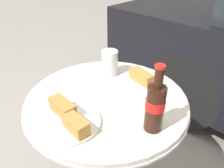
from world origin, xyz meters
TOP-DOWN VIEW (x-y plane):
  - bistro_table at (0.00, 0.00)m, footprint 0.69×0.69m
  - cola_bottle_left at (0.25, -0.02)m, footprint 0.07×0.07m
  - drinking_glass at (-0.13, 0.15)m, footprint 0.08×0.08m
  - lunch_plate_near at (0.04, 0.18)m, footprint 0.23×0.23m
  - lunch_plate_far at (0.02, -0.21)m, footprint 0.22×0.22m

SIDE VIEW (x-z plane):
  - bistro_table at x=0.00m, z-range 0.21..0.95m
  - lunch_plate_near at x=0.04m, z-range 0.73..0.79m
  - lunch_plate_far at x=0.02m, z-range 0.73..0.80m
  - drinking_glass at x=-0.13m, z-range 0.74..0.86m
  - cola_bottle_left at x=0.25m, z-range 0.72..0.96m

